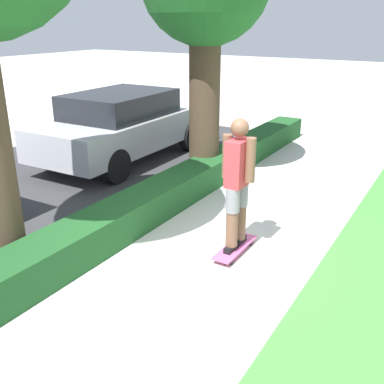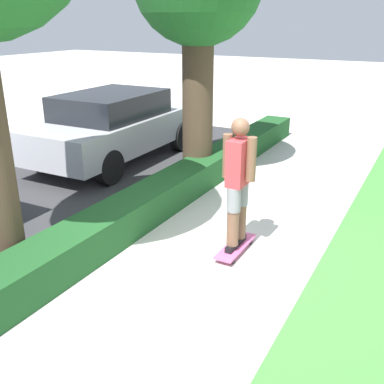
{
  "view_description": "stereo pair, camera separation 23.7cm",
  "coord_description": "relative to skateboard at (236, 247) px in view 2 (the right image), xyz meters",
  "views": [
    {
      "loc": [
        -4.48,
        -2.17,
        2.8
      ],
      "look_at": [
        0.07,
        0.6,
        0.75
      ],
      "focal_mm": 42.0,
      "sensor_mm": 36.0,
      "label": 1
    },
    {
      "loc": [
        -4.59,
        -1.96,
        2.8
      ],
      "look_at": [
        0.07,
        0.6,
        0.75
      ],
      "focal_mm": 42.0,
      "sensor_mm": 36.0,
      "label": 2
    }
  ],
  "objects": [
    {
      "name": "street_asphalt",
      "position": [
        -0.16,
        4.19,
        -0.07
      ],
      "size": [
        13.07,
        5.0,
        0.01
      ],
      "color": "#38383A",
      "rests_on": "ground_plane"
    },
    {
      "name": "hedge_row",
      "position": [
        -0.16,
        1.59,
        0.16
      ],
      "size": [
        13.07,
        0.6,
        0.46
      ],
      "color": "#1E5123",
      "rests_on": "ground_plane"
    },
    {
      "name": "skater_person",
      "position": [
        0.0,
        0.0,
        0.9
      ],
      "size": [
        0.49,
        0.42,
        1.65
      ],
      "color": "black",
      "rests_on": "skateboard"
    },
    {
      "name": "parked_car_middle",
      "position": [
        2.5,
        3.83,
        0.68
      ],
      "size": [
        4.18,
        1.83,
        1.43
      ],
      "rotation": [
        0.0,
        0.0,
        0.02
      ],
      "color": "#B7B7BC",
      "rests_on": "ground_plane"
    },
    {
      "name": "ground_plane",
      "position": [
        -0.16,
        -0.01,
        -0.07
      ],
      "size": [
        60.0,
        60.0,
        0.0
      ],
      "primitive_type": "plane",
      "color": "beige"
    },
    {
      "name": "skateboard",
      "position": [
        0.0,
        0.0,
        0.0
      ],
      "size": [
        0.85,
        0.24,
        0.09
      ],
      "color": "#DB5B93",
      "rests_on": "ground_plane"
    }
  ]
}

